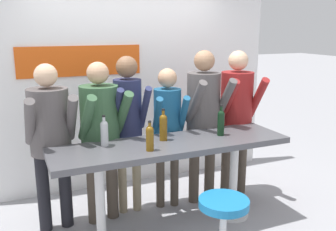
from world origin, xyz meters
TOP-DOWN VIEW (x-y plane):
  - ground_plane at (0.00, 0.00)m, footprint 40.00×40.00m
  - back_wall at (-0.01, 1.40)m, footprint 3.98×0.12m
  - tasting_table at (0.00, 0.00)m, footprint 2.38×0.66m
  - bar_stool at (0.17, -0.72)m, footprint 0.46×0.46m
  - person_far_left at (-1.09, 0.50)m, footprint 0.48×0.57m
  - person_left at (-0.60, 0.47)m, footprint 0.52×0.61m
  - person_center_left at (-0.27, 0.55)m, footprint 0.38×0.53m
  - person_center at (0.17, 0.49)m, footprint 0.43×0.54m
  - person_center_right at (0.60, 0.46)m, footprint 0.46×0.57m
  - person_right at (1.06, 0.47)m, footprint 0.50×0.61m
  - wine_bottle_0 at (0.57, 0.02)m, footprint 0.07×0.07m
  - wine_bottle_1 at (-0.63, 0.16)m, footprint 0.07×0.07m
  - wine_bottle_2 at (-0.05, 0.10)m, footprint 0.08×0.08m
  - wine_bottle_3 at (-0.29, -0.15)m, footprint 0.07×0.07m

SIDE VIEW (x-z plane):
  - ground_plane at x=0.00m, z-range 0.00..0.00m
  - bar_stool at x=0.17m, z-range 0.11..0.73m
  - tasting_table at x=0.00m, z-range 0.34..1.28m
  - person_center at x=0.17m, z-range 0.21..1.82m
  - person_far_left at x=-1.09m, z-range 0.20..1.92m
  - person_left at x=-0.60m, z-range 0.20..1.92m
  - wine_bottle_3 at x=-0.29m, z-range 0.94..1.22m
  - wine_bottle_1 at x=-0.63m, z-range 0.93..1.23m
  - wine_bottle_2 at x=-0.05m, z-range 0.93..1.26m
  - wine_bottle_0 at x=0.57m, z-range 0.93..1.26m
  - person_right at x=1.06m, z-range 0.21..2.00m
  - person_center_left at x=-0.27m, z-range 0.24..2.00m
  - person_center_right at x=0.60m, z-range 0.22..2.02m
  - back_wall at x=-0.01m, z-range 0.00..2.44m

